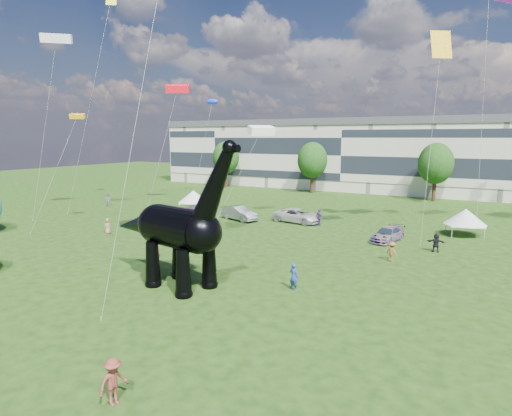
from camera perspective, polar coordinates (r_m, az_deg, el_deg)
The scene contains 14 objects.
ground at distance 25.30m, azimuth -13.38°, elevation -13.52°, with size 220.00×220.00×0.00m, color #16330C.
terrace_row at distance 82.61m, azimuth 12.47°, elevation 6.62°, with size 78.00×11.00×12.00m, color beige.
tree_far_left at distance 83.81m, azimuth -4.05°, elevation 7.06°, with size 5.20×5.20×9.44m.
tree_mid_left at distance 75.44m, azimuth 7.53°, elevation 6.74°, with size 5.20×5.20×9.44m.
tree_mid_right at distance 70.49m, azimuth 22.87°, elevation 5.90°, with size 5.20×5.20×9.44m.
dinosaur_sculpture at distance 28.53m, azimuth -10.83°, elevation -2.85°, with size 12.26×4.25×9.98m.
car_silver at distance 54.15m, azimuth -8.12°, elevation -0.22°, with size 1.77×4.41×1.50m, color silver.
car_grey at distance 50.65m, azimuth -2.21°, elevation -0.73°, with size 1.72×4.94×1.63m, color gray.
car_white at distance 49.54m, azimuth 5.57°, elevation -1.01°, with size 2.66×5.77×1.60m, color silver.
car_dark at distance 42.35m, azimuth 17.13°, elevation -3.38°, with size 1.86×4.57×1.33m, color #595960.
gazebo_near at distance 47.15m, azimuth 26.15°, elevation -1.08°, with size 4.90×4.90×2.75m.
gazebo_left at distance 57.30m, azimuth -8.34°, elevation 1.52°, with size 5.14×5.14×2.78m.
visitors at distance 37.16m, azimuth -2.04°, elevation -4.41°, with size 45.16×35.24×1.84m.
kites at distance 46.81m, azimuth 18.32°, elevation 22.91°, with size 64.97×41.34×28.52m.
Camera 1 is at (16.05, -16.94, 9.77)m, focal length 30.00 mm.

